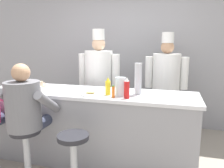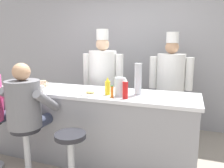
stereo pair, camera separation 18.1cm
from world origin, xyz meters
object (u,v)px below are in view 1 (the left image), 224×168
at_px(coffee_mug_tan, 40,85).
at_px(cook_in_whites_far, 166,82).
at_px(empty_stool_round, 74,153).
at_px(breakfast_plate, 90,94).
at_px(cereal_bowl, 15,85).
at_px(cook_in_whites_near, 99,79).
at_px(mustard_bottle_yellow, 108,87).
at_px(hot_sauce_bottle_orange, 113,92).
at_px(ketchup_bottle_red, 127,88).
at_px(water_pitcher_clear, 121,87).
at_px(diner_seated_grey, 26,109).
at_px(coffee_mug_white, 39,90).
at_px(cup_stack_steel, 138,79).

relative_size(coffee_mug_tan, cook_in_whites_far, 0.08).
height_order(coffee_mug_tan, empty_stool_round, coffee_mug_tan).
relative_size(breakfast_plate, cereal_bowl, 1.55).
height_order(empty_stool_round, cook_in_whites_near, cook_in_whites_near).
height_order(cereal_bowl, cook_in_whites_near, cook_in_whites_near).
relative_size(mustard_bottle_yellow, cereal_bowl, 1.36).
relative_size(mustard_bottle_yellow, cook_in_whites_near, 0.12).
relative_size(hot_sauce_bottle_orange, cook_in_whites_far, 0.08).
relative_size(ketchup_bottle_red, coffee_mug_tan, 1.77).
xyz_separation_m(water_pitcher_clear, breakfast_plate, (-0.36, -0.06, -0.10)).
bearing_deg(diner_seated_grey, cereal_bowl, 135.98).
xyz_separation_m(ketchup_bottle_red, coffee_mug_white, (-1.11, -0.04, -0.07)).
distance_m(mustard_bottle_yellow, cook_in_whites_far, 1.31).
xyz_separation_m(water_pitcher_clear, empty_stool_round, (-0.38, -0.51, -0.64)).
height_order(ketchup_bottle_red, cereal_bowl, ketchup_bottle_red).
xyz_separation_m(hot_sauce_bottle_orange, empty_stool_round, (-0.32, -0.41, -0.60)).
xyz_separation_m(coffee_mug_white, coffee_mug_tan, (-0.17, 0.28, 0.01)).
bearing_deg(coffee_mug_tan, cereal_bowl, -174.66).
height_order(breakfast_plate, cereal_bowl, cereal_bowl).
bearing_deg(empty_stool_round, hot_sauce_bottle_orange, 51.68).
xyz_separation_m(ketchup_bottle_red, breakfast_plate, (-0.45, 0.04, -0.10)).
relative_size(hot_sauce_bottle_orange, empty_stool_round, 0.22).
distance_m(ketchup_bottle_red, breakfast_plate, 0.47).
distance_m(ketchup_bottle_red, mustard_bottle_yellow, 0.28).
height_order(coffee_mug_tan, cup_stack_steel, cup_stack_steel).
relative_size(ketchup_bottle_red, mustard_bottle_yellow, 1.13).
xyz_separation_m(water_pitcher_clear, cook_in_whites_far, (0.48, 1.16, -0.11)).
xyz_separation_m(breakfast_plate, empty_stool_round, (-0.02, -0.46, -0.54)).
distance_m(hot_sauce_bottle_orange, coffee_mug_tan, 1.15).
relative_size(hot_sauce_bottle_orange, breakfast_plate, 0.57).
bearing_deg(ketchup_bottle_red, mustard_bottle_yellow, 157.38).
xyz_separation_m(cereal_bowl, coffee_mug_tan, (0.38, 0.04, 0.02)).
height_order(mustard_bottle_yellow, cook_in_whites_far, cook_in_whites_far).
bearing_deg(empty_stool_round, cook_in_whites_near, 98.38).
height_order(cereal_bowl, cook_in_whites_far, cook_in_whites_far).
distance_m(hot_sauce_bottle_orange, diner_seated_grey, 1.00).
xyz_separation_m(hot_sauce_bottle_orange, diner_seated_grey, (-0.91, -0.38, -0.17)).
relative_size(breakfast_plate, empty_stool_round, 0.39).
bearing_deg(coffee_mug_white, ketchup_bottle_red, 2.32).
bearing_deg(coffee_mug_tan, coffee_mug_white, -58.12).
height_order(diner_seated_grey, empty_stool_round, diner_seated_grey).
distance_m(breakfast_plate, coffee_mug_tan, 0.85).
xyz_separation_m(ketchup_bottle_red, diner_seated_grey, (-1.06, -0.39, -0.22)).
bearing_deg(diner_seated_grey, mustard_bottle_yellow, 31.43).
relative_size(coffee_mug_tan, cup_stack_steel, 0.36).
bearing_deg(hot_sauce_bottle_orange, water_pitcher_clear, 60.70).
xyz_separation_m(coffee_mug_white, cook_in_whites_far, (1.49, 1.30, -0.04)).
bearing_deg(ketchup_bottle_red, hot_sauce_bottle_orange, -175.68).
relative_size(hot_sauce_bottle_orange, cook_in_whites_near, 0.08).
bearing_deg(empty_stool_round, cup_stack_steel, 49.55).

